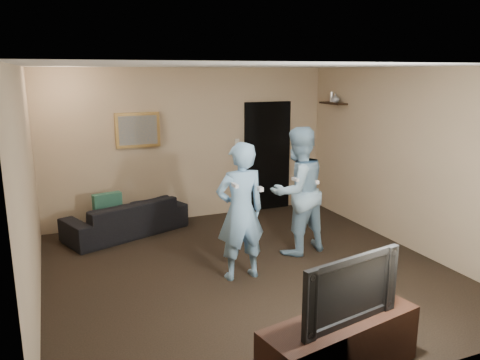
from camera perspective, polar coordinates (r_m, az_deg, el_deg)
name	(u,v)px	position (r m, az deg, el deg)	size (l,w,h in m)	color
ground	(248,271)	(6.21, 0.98, -10.99)	(5.00, 5.00, 0.00)	black
ceiling	(249,66)	(5.67, 1.08, 13.75)	(5.00, 5.00, 0.04)	silver
wall_back	(191,145)	(8.12, -6.01, 4.30)	(5.00, 0.04, 2.60)	tan
wall_front	(379,238)	(3.73, 16.56, -6.84)	(5.00, 0.04, 2.60)	tan
wall_left	(29,193)	(5.35, -24.36, -1.44)	(0.04, 5.00, 2.60)	tan
wall_right	(408,159)	(7.16, 19.75, 2.39)	(0.04, 5.00, 2.60)	tan
sofa	(126,217)	(7.65, -13.71, -4.44)	(1.90, 0.74, 0.56)	black
throw_pillow	(108,207)	(7.56, -15.84, -3.17)	(0.44, 0.14, 0.44)	#184839
painting_frame	(138,130)	(7.85, -12.36, 5.97)	(0.72, 0.05, 0.57)	olive
painting_canvas	(138,130)	(7.83, -12.32, 5.95)	(0.62, 0.01, 0.47)	slate
doorway	(267,156)	(8.66, 3.34, 2.88)	(0.90, 0.06, 2.00)	black
light_switch	(237,142)	(8.37, -0.36, 4.63)	(0.08, 0.02, 0.12)	silver
wall_shelf	(333,103)	(8.42, 11.29, 9.16)	(0.20, 0.60, 0.03)	black
shelf_vase	(335,98)	(8.37, 11.53, 9.74)	(0.14, 0.14, 0.15)	#A5A5A9
shelf_figurine	(332,97)	(8.47, 11.10, 9.90)	(0.06, 0.06, 0.18)	silver
tv_console	(340,346)	(4.32, 12.06, -19.22)	(1.47, 0.47, 0.52)	black
television	(343,286)	(4.05, 12.45, -12.54)	(1.02, 0.13, 0.59)	black
wii_player_left	(240,212)	(5.73, 0.06, -3.87)	(0.64, 0.50, 1.72)	#7EB0DA
wii_player_right	(297,191)	(6.59, 7.00, -1.36)	(0.99, 0.84, 1.80)	#93BCD6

